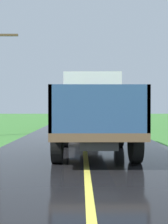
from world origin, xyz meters
TOP-DOWN VIEW (x-y plane):
  - banana_truck_near at (0.28, 10.06)m, footprint 2.38×5.82m
  - banana_truck_far at (-0.11, 23.64)m, footprint 2.38×5.81m

SIDE VIEW (x-z plane):
  - banana_truck_near at x=0.28m, z-range 0.06..2.86m
  - banana_truck_far at x=-0.11m, z-range 0.07..2.87m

